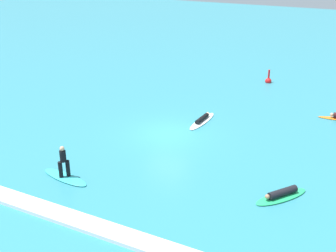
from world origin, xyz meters
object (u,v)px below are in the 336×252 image
Objects in this scene: surfer_on_green_board at (281,195)px; marker_buoy at (268,80)px; surfer_on_teal_board at (65,172)px; surfer_on_white_board at (202,120)px.

marker_buoy is at bearing -127.77° from surfer_on_green_board.
surfer_on_teal_board is at bearing -37.02° from surfer_on_green_board.
surfer_on_green_board is at bearing -154.35° from surfer_on_teal_board.
surfer_on_white_board is 1.22× the size of surfer_on_green_board.
surfer_on_teal_board is (-3.08, -9.48, 0.23)m from surfer_on_white_board.
surfer_on_green_board is (6.47, -6.51, 0.02)m from surfer_on_white_board.
surfer_on_teal_board reaches higher than surfer_on_white_board.
marker_buoy is at bearing -6.28° from surfer_on_white_board.
surfer_on_teal_board reaches higher than surfer_on_green_board.
surfer_on_green_board is 2.24× the size of marker_buoy.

